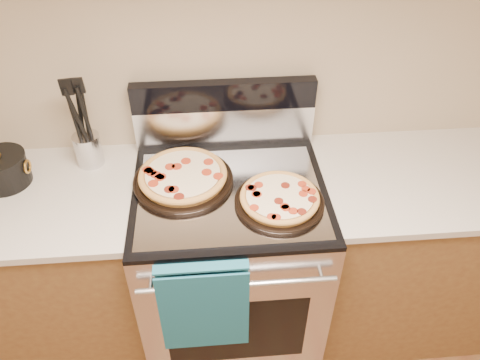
{
  "coord_description": "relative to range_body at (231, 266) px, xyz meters",
  "views": [
    {
      "loc": [
        -0.07,
        0.27,
        2.12
      ],
      "look_at": [
        0.03,
        1.55,
        1.05
      ],
      "focal_mm": 35.0,
      "sensor_mm": 36.0,
      "label": 1
    }
  ],
  "objects": [
    {
      "name": "utensil_crock",
      "position": [
        -0.57,
        0.23,
        0.53
      ],
      "size": [
        0.13,
        0.13,
        0.14
      ],
      "primitive_type": "cylinder",
      "rotation": [
        0.0,
        0.0,
        -0.17
      ],
      "color": "silver",
      "rests_on": "countertop_left"
    },
    {
      "name": "saucepan",
      "position": [
        -0.88,
        0.13,
        0.52
      ],
      "size": [
        0.21,
        0.21,
        0.12
      ],
      "primitive_type": "cylinder",
      "rotation": [
        0.0,
        0.0,
        -0.08
      ],
      "color": "black",
      "rests_on": "countertop_left"
    },
    {
      "name": "cabinet_right",
      "position": [
        0.88,
        0.03,
        -0.01
      ],
      "size": [
        1.0,
        0.62,
        0.88
      ],
      "primitive_type": "cube",
      "color": "brown",
      "rests_on": "ground"
    },
    {
      "name": "dish_towel",
      "position": [
        -0.12,
        -0.38,
        0.25
      ],
      "size": [
        0.32,
        0.05,
        0.42
      ],
      "primitive_type": null,
      "color": "#176776",
      "rests_on": "oven_handle"
    },
    {
      "name": "range_body",
      "position": [
        0.0,
        0.0,
        0.0
      ],
      "size": [
        0.76,
        0.68,
        0.9
      ],
      "primitive_type": "cube",
      "color": "#B7B7BC",
      "rests_on": "ground"
    },
    {
      "name": "oven_handle",
      "position": [
        0.0,
        -0.38,
        0.35
      ],
      "size": [
        0.7,
        0.03,
        0.03
      ],
      "primitive_type": "cylinder",
      "rotation": [
        0.0,
        1.57,
        0.0
      ],
      "color": "silver",
      "rests_on": "range_body"
    },
    {
      "name": "backsplash_upper",
      "position": [
        0.0,
        0.31,
        0.71
      ],
      "size": [
        0.76,
        0.06,
        0.12
      ],
      "primitive_type": "cube",
      "color": "black",
      "rests_on": "backsplash_lower"
    },
    {
      "name": "cooktop",
      "position": [
        0.0,
        0.0,
        0.46
      ],
      "size": [
        0.76,
        0.68,
        0.02
      ],
      "primitive_type": "cube",
      "color": "black",
      "rests_on": "range_body"
    },
    {
      "name": "pepperoni_pizza_front",
      "position": [
        0.18,
        -0.11,
        0.5
      ],
      "size": [
        0.33,
        0.33,
        0.04
      ],
      "primitive_type": null,
      "rotation": [
        0.0,
        0.0,
        0.0
      ],
      "color": "#C48D3C",
      "rests_on": "foil_sheet"
    },
    {
      "name": "backsplash_lower",
      "position": [
        0.0,
        0.31,
        0.56
      ],
      "size": [
        0.76,
        0.06,
        0.18
      ],
      "primitive_type": "cube",
      "color": "silver",
      "rests_on": "cooktop"
    },
    {
      "name": "cabinet_left",
      "position": [
        -0.88,
        0.03,
        -0.01
      ],
      "size": [
        1.0,
        0.62,
        0.88
      ],
      "primitive_type": "cube",
      "color": "brown",
      "rests_on": "ground"
    },
    {
      "name": "oven_window",
      "position": [
        0.0,
        -0.34,
        0.0
      ],
      "size": [
        0.56,
        0.01,
        0.4
      ],
      "primitive_type": "cube",
      "color": "black",
      "rests_on": "range_body"
    },
    {
      "name": "pepperoni_pizza_back",
      "position": [
        -0.18,
        0.05,
        0.5
      ],
      "size": [
        0.46,
        0.46,
        0.05
      ],
      "primitive_type": null,
      "rotation": [
        0.0,
        0.0,
        0.22
      ],
      "color": "#C48D3C",
      "rests_on": "foil_sheet"
    },
    {
      "name": "foil_sheet",
      "position": [
        0.0,
        -0.03,
        0.47
      ],
      "size": [
        0.7,
        0.55,
        0.01
      ],
      "primitive_type": "cube",
      "color": "gray",
      "rests_on": "cooktop"
    },
    {
      "name": "countertop_left",
      "position": [
        -0.88,
        0.03,
        0.45
      ],
      "size": [
        1.02,
        0.64,
        0.03
      ],
      "primitive_type": "cube",
      "color": "#BAB2A6",
      "rests_on": "cabinet_left"
    },
    {
      "name": "countertop_right",
      "position": [
        0.88,
        0.03,
        0.45
      ],
      "size": [
        1.02,
        0.64,
        0.03
      ],
      "primitive_type": "cube",
      "color": "#BAB2A6",
      "rests_on": "cabinet_right"
    },
    {
      "name": "wall_back",
      "position": [
        0.0,
        0.35,
        0.9
      ],
      "size": [
        4.0,
        0.0,
        4.0
      ],
      "primitive_type": "plane",
      "rotation": [
        1.57,
        0.0,
        0.0
      ],
      "color": "tan",
      "rests_on": "ground"
    }
  ]
}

